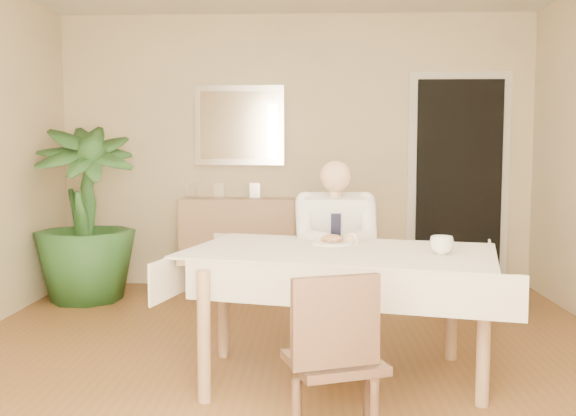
{
  "coord_description": "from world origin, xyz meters",
  "views": [
    {
      "loc": [
        0.14,
        -3.69,
        1.32
      ],
      "look_at": [
        0.0,
        0.35,
        0.95
      ],
      "focal_mm": 40.0,
      "sensor_mm": 36.0,
      "label": 1
    }
  ],
  "objects_px": {
    "chair_far": "(334,271)",
    "coffee_mug": "(442,245)",
    "dining_table": "(340,264)",
    "seated_man": "(336,245)",
    "chair_near": "(335,354)",
    "potted_palm": "(85,214)",
    "sideboard": "(238,243)"
  },
  "relations": [
    {
      "from": "sideboard",
      "to": "potted_palm",
      "type": "xyz_separation_m",
      "value": [
        -1.27,
        -0.54,
        0.33
      ]
    },
    {
      "from": "seated_man",
      "to": "coffee_mug",
      "type": "height_order",
      "value": "seated_man"
    },
    {
      "from": "dining_table",
      "to": "potted_palm",
      "type": "xyz_separation_m",
      "value": [
        -2.13,
        1.86,
        0.1
      ]
    },
    {
      "from": "sideboard",
      "to": "seated_man",
      "type": "bearing_deg",
      "value": -65.64
    },
    {
      "from": "chair_far",
      "to": "seated_man",
      "type": "xyz_separation_m",
      "value": [
        -0.0,
        -0.28,
        0.23
      ]
    },
    {
      "from": "dining_table",
      "to": "sideboard",
      "type": "distance_m",
      "value": 2.56
    },
    {
      "from": "dining_table",
      "to": "seated_man",
      "type": "height_order",
      "value": "seated_man"
    },
    {
      "from": "dining_table",
      "to": "chair_near",
      "type": "bearing_deg",
      "value": -79.64
    },
    {
      "from": "chair_far",
      "to": "dining_table",
      "type": "bearing_deg",
      "value": -93.73
    },
    {
      "from": "chair_near",
      "to": "sideboard",
      "type": "xyz_separation_m",
      "value": [
        -0.79,
        3.33,
        -0.02
      ]
    },
    {
      "from": "chair_far",
      "to": "coffee_mug",
      "type": "height_order",
      "value": "coffee_mug"
    },
    {
      "from": "dining_table",
      "to": "sideboard",
      "type": "bearing_deg",
      "value": 123.78
    },
    {
      "from": "dining_table",
      "to": "coffee_mug",
      "type": "height_order",
      "value": "coffee_mug"
    },
    {
      "from": "dining_table",
      "to": "coffee_mug",
      "type": "relative_size",
      "value": 15.58
    },
    {
      "from": "dining_table",
      "to": "chair_far",
      "type": "xyz_separation_m",
      "value": [
        -0.0,
        0.87,
        -0.21
      ]
    },
    {
      "from": "seated_man",
      "to": "coffee_mug",
      "type": "xyz_separation_m",
      "value": [
        0.54,
        -0.73,
        0.11
      ]
    },
    {
      "from": "potted_palm",
      "to": "chair_near",
      "type": "bearing_deg",
      "value": -53.49
    },
    {
      "from": "dining_table",
      "to": "seated_man",
      "type": "relative_size",
      "value": 1.57
    },
    {
      "from": "chair_far",
      "to": "chair_near",
      "type": "height_order",
      "value": "chair_far"
    },
    {
      "from": "chair_far",
      "to": "coffee_mug",
      "type": "distance_m",
      "value": 1.2
    },
    {
      "from": "dining_table",
      "to": "sideboard",
      "type": "relative_size",
      "value": 1.82
    },
    {
      "from": "chair_near",
      "to": "coffee_mug",
      "type": "relative_size",
      "value": 6.41
    },
    {
      "from": "chair_near",
      "to": "seated_man",
      "type": "distance_m",
      "value": 1.54
    },
    {
      "from": "chair_near",
      "to": "coffee_mug",
      "type": "distance_m",
      "value": 1.06
    },
    {
      "from": "seated_man",
      "to": "coffee_mug",
      "type": "bearing_deg",
      "value": -53.39
    },
    {
      "from": "seated_man",
      "to": "potted_palm",
      "type": "xyz_separation_m",
      "value": [
        -2.13,
        1.27,
        0.07
      ]
    },
    {
      "from": "chair_near",
      "to": "sideboard",
      "type": "relative_size",
      "value": 0.75
    },
    {
      "from": "coffee_mug",
      "to": "chair_far",
      "type": "bearing_deg",
      "value": 118.24
    },
    {
      "from": "dining_table",
      "to": "sideboard",
      "type": "xyz_separation_m",
      "value": [
        -0.85,
        2.4,
        -0.24
      ]
    },
    {
      "from": "potted_palm",
      "to": "chair_far",
      "type": "bearing_deg",
      "value": -24.94
    },
    {
      "from": "dining_table",
      "to": "potted_palm",
      "type": "relative_size",
      "value": 1.28
    },
    {
      "from": "chair_far",
      "to": "seated_man",
      "type": "bearing_deg",
      "value": -93.73
    }
  ]
}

